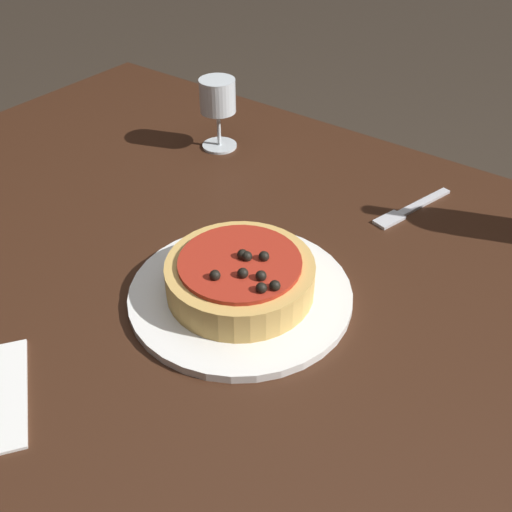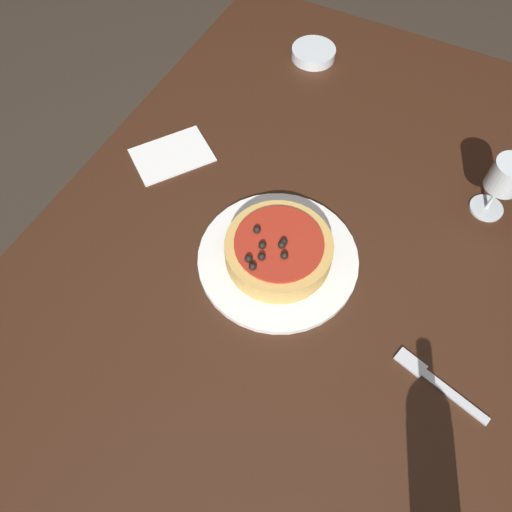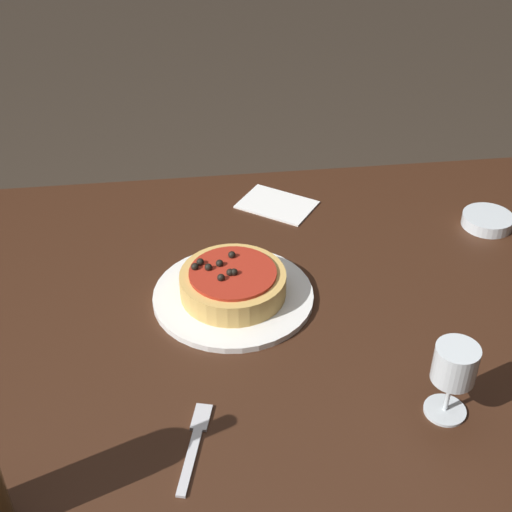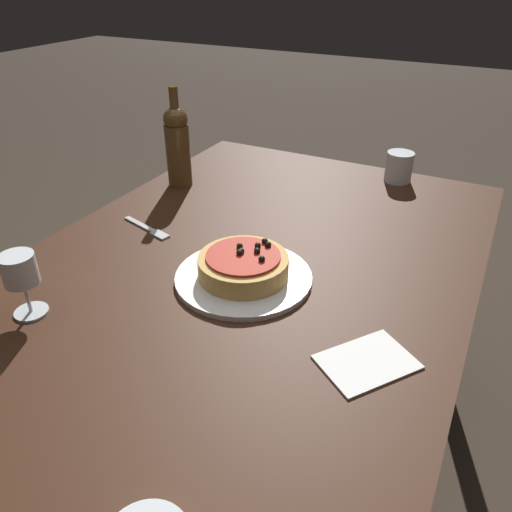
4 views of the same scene
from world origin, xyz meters
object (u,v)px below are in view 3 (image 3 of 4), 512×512
(dining_table, at_px, (228,339))
(dinner_plate, at_px, (233,296))
(wine_glass, at_px, (454,368))
(side_bowl, at_px, (487,220))
(pizza, at_px, (233,283))
(fork, at_px, (195,441))

(dining_table, bearing_deg, dinner_plate, -115.17)
(wine_glass, relative_size, side_bowl, 1.24)
(wine_glass, bearing_deg, dinner_plate, -46.78)
(dining_table, bearing_deg, side_bowl, -160.10)
(dining_table, relative_size, side_bowl, 14.62)
(dining_table, xyz_separation_m, pizza, (-0.01, -0.03, 0.11))
(fork, bearing_deg, dinner_plate, 0.00)
(dining_table, height_order, wine_glass, wine_glass)
(wine_glass, xyz_separation_m, side_bowl, (-0.27, -0.49, -0.08))
(dinner_plate, relative_size, side_bowl, 2.78)
(dining_table, relative_size, dinner_plate, 5.26)
(dinner_plate, bearing_deg, fork, 74.70)
(dinner_plate, relative_size, wine_glass, 2.25)
(dining_table, distance_m, pizza, 0.11)
(wine_glass, bearing_deg, side_bowl, -118.33)
(pizza, bearing_deg, side_bowl, -162.47)
(dining_table, height_order, side_bowl, side_bowl)
(wine_glass, distance_m, side_bowl, 0.57)
(dinner_plate, height_order, wine_glass, wine_glass)
(dinner_plate, relative_size, fork, 1.78)
(dining_table, relative_size, wine_glass, 11.84)
(dining_table, relative_size, pizza, 8.03)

